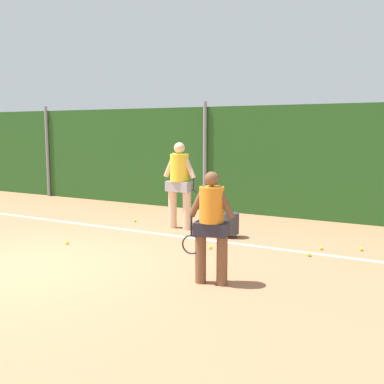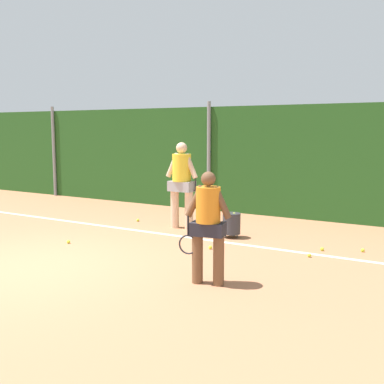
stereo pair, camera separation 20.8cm
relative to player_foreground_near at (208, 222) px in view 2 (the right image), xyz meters
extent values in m
plane|color=#B2704C|center=(-2.85, 1.13, -0.89)|extent=(30.70, 30.70, 0.00)
cube|color=#23511E|center=(-2.85, 5.50, 0.49)|extent=(19.96, 0.25, 2.76)
cylinder|color=gray|center=(-8.60, 5.33, 0.56)|extent=(0.10, 0.10, 2.90)
cylinder|color=gray|center=(-2.85, 5.33, 0.56)|extent=(0.10, 0.10, 2.90)
cube|color=white|center=(-2.85, 2.32, -0.89)|extent=(14.58, 0.10, 0.01)
cylinder|color=brown|center=(0.16, 0.03, -0.54)|extent=(0.16, 0.16, 0.70)
cylinder|color=brown|center=(-0.15, -0.03, -0.54)|extent=(0.16, 0.16, 0.70)
cube|color=#23232D|center=(0.00, 0.00, -0.10)|extent=(0.51, 0.36, 0.19)
cylinder|color=orange|center=(0.00, 0.00, 0.24)|extent=(0.34, 0.34, 0.50)
sphere|color=brown|center=(0.00, 0.00, 0.60)|extent=(0.20, 0.20, 0.20)
cylinder|color=brown|center=(0.20, 0.04, 0.28)|extent=(0.28, 0.13, 0.47)
cylinder|color=brown|center=(-0.19, -0.04, 0.28)|extent=(0.28, 0.13, 0.47)
cylinder|color=black|center=(-0.26, -0.10, -0.06)|extent=(0.03, 0.03, 0.28)
torus|color=#26262B|center=(-0.26, -0.10, -0.33)|extent=(0.28, 0.08, 0.28)
cylinder|color=beige|center=(-2.45, 3.00, -0.48)|extent=(0.18, 0.18, 0.83)
cylinder|color=beige|center=(-2.08, 3.00, -0.48)|extent=(0.18, 0.18, 0.83)
cube|color=#99999E|center=(-2.26, 3.00, 0.05)|extent=(0.56, 0.33, 0.22)
cylinder|color=yellow|center=(-2.26, 3.00, 0.45)|extent=(0.41, 0.41, 0.59)
sphere|color=beige|center=(-2.26, 3.00, 0.88)|extent=(0.24, 0.24, 0.24)
cylinder|color=beige|center=(-2.49, 3.00, 0.50)|extent=(0.33, 0.11, 0.55)
cylinder|color=beige|center=(-2.03, 3.00, 0.50)|extent=(0.33, 0.11, 0.55)
cylinder|color=black|center=(-1.94, 3.04, 0.10)|extent=(0.03, 0.03, 0.28)
torus|color=#26262B|center=(-1.94, 3.04, -0.17)|extent=(0.28, 0.03, 0.28)
cylinder|color=#2D2D33|center=(-0.94, 2.76, -0.60)|extent=(0.36, 0.36, 0.42)
cylinder|color=#2D2D33|center=(-0.81, 2.76, -0.85)|extent=(0.02, 0.02, 0.08)
cylinder|color=#2D2D33|center=(-1.07, 2.76, -0.85)|extent=(0.02, 0.02, 0.08)
cylinder|color=#2D2D33|center=(-0.94, 2.88, -0.85)|extent=(0.02, 0.02, 0.08)
sphere|color=#CCDB33|center=(-0.90, 2.79, -0.41)|extent=(0.07, 0.07, 0.07)
sphere|color=#CCDB33|center=(-0.99, 2.74, -0.41)|extent=(0.07, 0.07, 0.07)
sphere|color=#CCDB33|center=(-3.57, 3.14, -0.86)|extent=(0.07, 0.07, 0.07)
sphere|color=#CCDB33|center=(-3.43, 0.73, -0.86)|extent=(0.07, 0.07, 0.07)
sphere|color=#CCDB33|center=(1.57, 2.92, -0.86)|extent=(0.07, 0.07, 0.07)
sphere|color=#CCDB33|center=(0.85, 2.10, -0.86)|extent=(0.07, 0.07, 0.07)
sphere|color=#CCDB33|center=(-0.88, 1.73, -0.86)|extent=(0.07, 0.07, 0.07)
sphere|color=#CCDB33|center=(0.92, 2.64, -0.86)|extent=(0.07, 0.07, 0.07)
camera|label=1|loc=(2.85, -5.73, 1.28)|focal=43.72mm
camera|label=2|loc=(3.03, -5.63, 1.28)|focal=43.72mm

